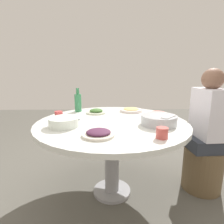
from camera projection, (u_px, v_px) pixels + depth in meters
ground at (112, 192)px, 1.79m from camera, size 8.00×8.00×0.00m
round_dining_table at (112, 132)px, 1.66m from camera, size 1.34×1.34×0.72m
rice_bowl at (159, 120)px, 1.52m from camera, size 0.29×0.29×0.09m
soup_bowl at (64, 122)px, 1.47m from camera, size 0.27×0.24×0.07m
dish_greens at (96, 111)px, 1.94m from camera, size 0.21×0.21×0.05m
dish_eggplant at (99, 133)px, 1.26m from camera, size 0.23×0.23×0.05m
dish_noodles at (131, 110)px, 2.03m from camera, size 0.24×0.24×0.04m
dish_shrimp at (158, 114)px, 1.85m from camera, size 0.21×0.21×0.04m
green_bottle at (78, 102)px, 2.02m from camera, size 0.07×0.07×0.26m
tea_cup_near at (162, 133)px, 1.21m from camera, size 0.08×0.08×0.07m
tea_cup_far at (59, 115)px, 1.74m from camera, size 0.07×0.07×0.07m
stool_for_diner_left at (202, 168)px, 1.82m from camera, size 0.37×0.37×0.42m
diner_left at (208, 117)px, 1.70m from camera, size 0.36×0.35×0.76m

